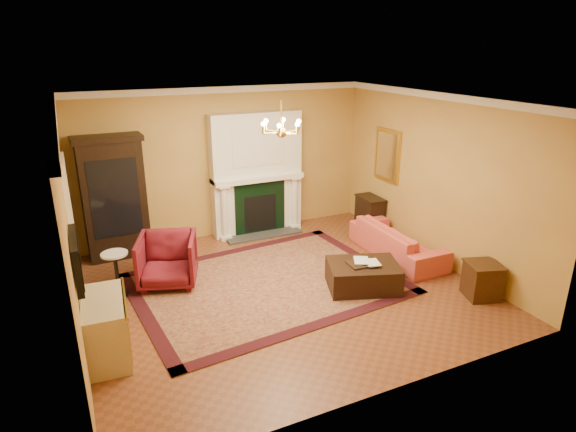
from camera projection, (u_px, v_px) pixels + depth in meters
floor at (282, 289)px, 7.84m from camera, size 6.00×5.50×0.02m
ceiling at (281, 100)px, 6.82m from camera, size 6.00×5.50×0.02m
wall_back at (225, 163)px, 9.69m from camera, size 6.00×0.02×3.00m
wall_front at (391, 275)px, 4.98m from camera, size 6.00×0.02×3.00m
wall_left at (67, 232)px, 6.13m from camera, size 0.02×5.50×3.00m
wall_right at (436, 179)px, 8.53m from camera, size 0.02×5.50×3.00m
fireplace at (257, 177)px, 9.87m from camera, size 1.90×0.70×2.50m
crown_molding at (257, 98)px, 7.66m from camera, size 6.00×5.50×0.12m
doorway at (72, 222)px, 7.76m from camera, size 0.08×1.05×2.10m
tv_panel at (76, 259)px, 5.70m from camera, size 0.09×0.95×0.58m
gilt_mirror at (387, 155)px, 9.66m from camera, size 0.06×0.76×1.05m
chandelier at (281, 128)px, 6.96m from camera, size 0.63×0.55×0.53m
oriental_rug at (266, 283)px, 7.99m from camera, size 4.46×3.51×0.02m
china_cabinet at (114, 200)px, 8.72m from camera, size 1.10×0.54×2.17m
wingback_armchair at (167, 258)px, 7.86m from camera, size 1.12×1.09×0.93m
pedestal_table at (117, 271)px, 7.49m from camera, size 0.41×0.41×0.73m
commode at (106, 328)px, 6.04m from camera, size 0.58×1.09×0.79m
coral_sofa at (398, 236)px, 8.90m from camera, size 0.64×2.09×0.82m
end_table at (482, 281)px, 7.49m from camera, size 0.60×0.60×0.55m
console_table at (370, 214)px, 10.21m from camera, size 0.39×0.65×0.70m
leather_ottoman at (363, 276)px, 7.78m from camera, size 1.32×1.14×0.42m
ottoman_tray at (362, 264)px, 7.69m from camera, size 0.45×0.37×0.03m
book_a at (355, 253)px, 7.68m from camera, size 0.22×0.13×0.31m
book_b at (367, 256)px, 7.60m from camera, size 0.21×0.08×0.29m
topiary_left at (234, 168)px, 9.55m from camera, size 0.14×0.14×0.39m
topiary_right at (287, 161)px, 10.00m from camera, size 0.16×0.16×0.44m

